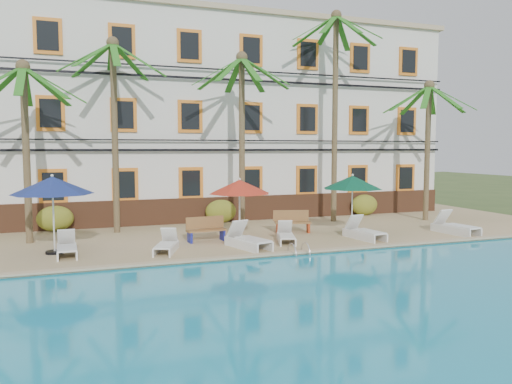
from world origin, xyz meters
name	(u,v)px	position (x,y,z in m)	size (l,w,h in m)	color
ground	(277,256)	(0.00, 0.00, 0.00)	(100.00, 100.00, 0.00)	#384C23
pool_deck	(234,230)	(0.00, 5.00, 0.12)	(30.00, 12.00, 0.25)	tan
swimming_pool	(397,315)	(0.00, -7.00, 0.10)	(26.00, 12.00, 0.20)	#1890B5
pool_coping	(287,253)	(0.00, -0.90, 0.28)	(30.00, 0.35, 0.06)	tan
hotel_building	(206,118)	(0.00, 9.98, 5.37)	(25.40, 6.44, 10.22)	silver
palm_a	(25,124)	(-8.26, 4.15, 4.65)	(4.34, 4.34, 6.74)	brown
palm_b	(114,108)	(-5.00, 5.50, 5.42)	(4.34, 4.34, 8.07)	brown
palm_c	(242,116)	(0.24, 4.58, 5.18)	(4.34, 4.34, 7.65)	brown
palm_d	(335,91)	(5.13, 5.24, 6.51)	(4.34, 4.34, 9.99)	brown
palm_e	(428,129)	(9.61, 4.07, 4.69)	(4.34, 4.34, 6.81)	brown
shrub_left	(55,219)	(-7.45, 6.60, 0.80)	(1.50, 0.90, 1.10)	#2F5C1A
shrub_mid	(221,211)	(-0.15, 6.60, 0.80)	(1.50, 0.90, 1.10)	#2F5C1A
shrub_right	(364,205)	(7.70, 6.60, 0.80)	(1.50, 0.90, 1.10)	#2F5C1A
umbrella_blue	(52,186)	(-7.31, 1.83, 2.53)	(2.67, 2.67, 2.67)	black
umbrella_red	(239,187)	(-0.71, 2.01, 2.30)	(2.40, 2.40, 2.41)	black
umbrella_green	(352,183)	(4.15, 1.90, 2.36)	(2.48, 2.48, 2.48)	black
lounger_a	(67,248)	(-6.92, 1.32, 0.52)	(0.66, 1.75, 0.82)	silver
lounger_b	(166,245)	(-3.75, 0.74, 0.50)	(1.15, 1.76, 0.79)	silver
lounger_c	(248,239)	(-0.92, 0.48, 0.56)	(1.26, 2.12, 0.95)	silver
lounger_d	(286,236)	(0.79, 0.98, 0.50)	(1.07, 1.76, 0.78)	silver
lounger_e	(364,231)	(3.93, 0.62, 0.54)	(0.93, 1.98, 0.90)	silver
lounger_f	(455,226)	(8.14, 0.40, 0.56)	(0.96, 2.10, 0.96)	silver
bench_left	(206,229)	(-1.99, 2.27, 0.72)	(1.53, 0.60, 0.93)	olive
bench_right	(293,221)	(1.94, 2.95, 0.72)	(1.57, 0.87, 0.93)	olive
pool_ladder	(299,254)	(0.40, -1.00, 0.25)	(0.54, 0.74, 0.74)	silver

